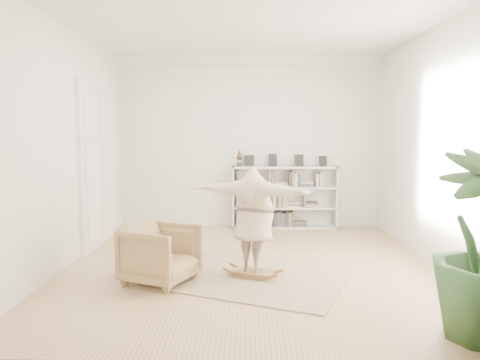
# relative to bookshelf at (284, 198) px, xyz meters

# --- Properties ---
(floor) EXTENTS (6.00, 6.00, 0.00)m
(floor) POSITION_rel_bookshelf_xyz_m (-0.74, -2.82, -0.64)
(floor) COLOR #A27753
(floor) RESTS_ON ground
(room_shell) EXTENTS (6.00, 6.00, 6.00)m
(room_shell) POSITION_rel_bookshelf_xyz_m (-0.74, 0.12, 2.87)
(room_shell) COLOR silver
(room_shell) RESTS_ON floor
(doors) EXTENTS (0.09, 1.78, 2.92)m
(doors) POSITION_rel_bookshelf_xyz_m (-3.45, -1.52, 0.76)
(doors) COLOR white
(doors) RESTS_ON floor
(bookshelf) EXTENTS (2.20, 0.35, 1.64)m
(bookshelf) POSITION_rel_bookshelf_xyz_m (0.00, 0.00, 0.00)
(bookshelf) COLOR silver
(bookshelf) RESTS_ON floor
(armchair) EXTENTS (1.12, 1.11, 0.78)m
(armchair) POSITION_rel_bookshelf_xyz_m (-1.94, -3.66, -0.24)
(armchair) COLOR tan
(armchair) RESTS_ON floor
(rug) EXTENTS (3.08, 2.81, 0.02)m
(rug) POSITION_rel_bookshelf_xyz_m (-0.69, -3.41, -0.63)
(rug) COLOR tan
(rug) RESTS_ON floor
(rocker_board) EXTENTS (0.64, 0.52, 0.12)m
(rocker_board) POSITION_rel_bookshelf_xyz_m (-0.69, -3.41, -0.56)
(rocker_board) COLOR olive
(rocker_board) RESTS_ON rug
(person) EXTENTS (1.85, 1.14, 1.46)m
(person) POSITION_rel_bookshelf_xyz_m (-0.69, -3.41, 0.23)
(person) COLOR beige
(person) RESTS_ON rocker_board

